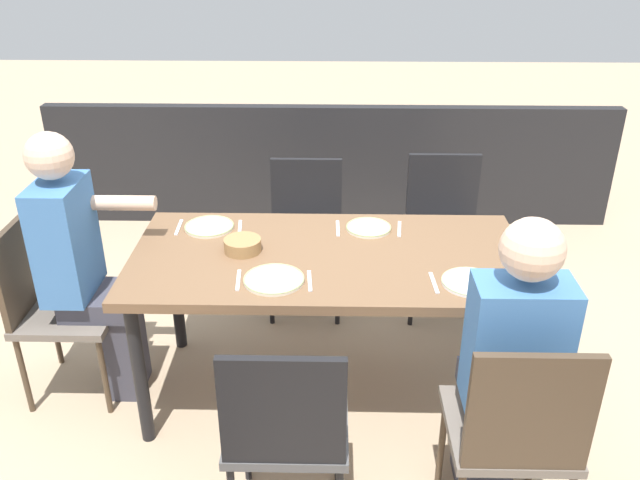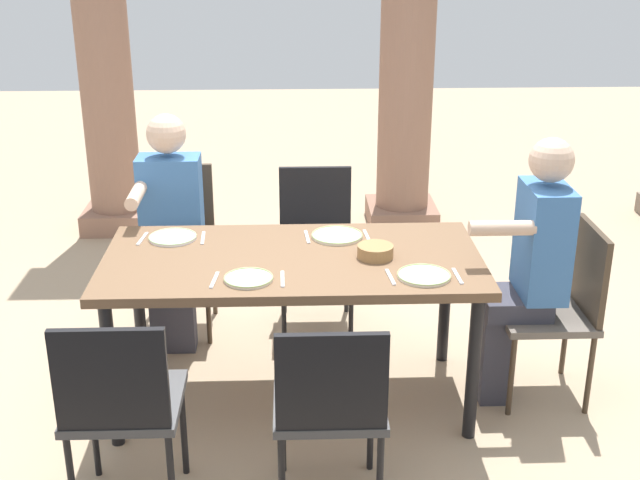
{
  "view_description": "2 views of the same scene",
  "coord_description": "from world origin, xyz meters",
  "px_view_note": "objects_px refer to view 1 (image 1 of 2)",
  "views": [
    {
      "loc": [
        -0.02,
        2.65,
        2.17
      ],
      "look_at": [
        0.04,
        -0.06,
        0.81
      ],
      "focal_mm": 37.16,
      "sensor_mm": 36.0,
      "label": 1
    },
    {
      "loc": [
        0.0,
        -3.62,
        2.27
      ],
      "look_at": [
        0.13,
        -0.06,
        0.88
      ],
      "focal_mm": 46.63,
      "sensor_mm": 36.0,
      "label": 2
    }
  ],
  "objects_px": {
    "chair_mid_north": "(286,425)",
    "plate_3": "(209,226)",
    "chair_mid_south": "(306,224)",
    "diner_man_white": "(83,262)",
    "bread_basket": "(243,245)",
    "chair_head_east": "(51,299)",
    "chair_west_south": "(443,222)",
    "chair_west_north": "(515,429)",
    "plate_1": "(369,228)",
    "plate_0": "(470,282)",
    "diner_woman_green": "(509,360)",
    "dining_table": "(328,268)",
    "plate_2": "(274,279)"
  },
  "relations": [
    {
      "from": "plate_2",
      "to": "chair_mid_north",
      "type": "bearing_deg",
      "value": 98.08
    },
    {
      "from": "dining_table",
      "to": "plate_3",
      "type": "bearing_deg",
      "value": -23.97
    },
    {
      "from": "chair_head_east",
      "to": "plate_2",
      "type": "bearing_deg",
      "value": 167.18
    },
    {
      "from": "chair_west_north",
      "to": "diner_woman_green",
      "type": "relative_size",
      "value": 0.73
    },
    {
      "from": "chair_west_north",
      "to": "bread_basket",
      "type": "relative_size",
      "value": 5.55
    },
    {
      "from": "plate_0",
      "to": "bread_basket",
      "type": "bearing_deg",
      "value": -15.64
    },
    {
      "from": "dining_table",
      "to": "chair_head_east",
      "type": "height_order",
      "value": "chair_head_east"
    },
    {
      "from": "diner_woman_green",
      "to": "bread_basket",
      "type": "distance_m",
      "value": 1.27
    },
    {
      "from": "chair_mid_south",
      "to": "plate_0",
      "type": "relative_size",
      "value": 3.68
    },
    {
      "from": "chair_west_south",
      "to": "diner_man_white",
      "type": "relative_size",
      "value": 0.68
    },
    {
      "from": "chair_west_south",
      "to": "diner_man_white",
      "type": "bearing_deg",
      "value": 25.51
    },
    {
      "from": "dining_table",
      "to": "chair_west_south",
      "type": "bearing_deg",
      "value": -127.75
    },
    {
      "from": "plate_2",
      "to": "chair_west_north",
      "type": "bearing_deg",
      "value": 145.31
    },
    {
      "from": "chair_mid_north",
      "to": "plate_0",
      "type": "distance_m",
      "value": 0.98
    },
    {
      "from": "diner_man_white",
      "to": "plate_0",
      "type": "distance_m",
      "value": 1.74
    },
    {
      "from": "diner_woman_green",
      "to": "plate_3",
      "type": "relative_size",
      "value": 5.38
    },
    {
      "from": "chair_mid_south",
      "to": "plate_3",
      "type": "xyz_separation_m",
      "value": [
        0.45,
        0.6,
        0.26
      ]
    },
    {
      "from": "diner_man_white",
      "to": "plate_0",
      "type": "relative_size",
      "value": 5.62
    },
    {
      "from": "plate_3",
      "to": "bread_basket",
      "type": "xyz_separation_m",
      "value": [
        -0.19,
        0.24,
        0.02
      ]
    },
    {
      "from": "chair_mid_north",
      "to": "bread_basket",
      "type": "relative_size",
      "value": 5.41
    },
    {
      "from": "chair_mid_south",
      "to": "diner_woman_green",
      "type": "distance_m",
      "value": 1.74
    },
    {
      "from": "chair_mid_south",
      "to": "diner_woman_green",
      "type": "bearing_deg",
      "value": 117.76
    },
    {
      "from": "chair_west_south",
      "to": "plate_0",
      "type": "xyz_separation_m",
      "value": [
        0.07,
        1.11,
        0.24
      ]
    },
    {
      "from": "chair_mid_south",
      "to": "plate_0",
      "type": "bearing_deg",
      "value": 123.4
    },
    {
      "from": "chair_head_east",
      "to": "diner_woman_green",
      "type": "xyz_separation_m",
      "value": [
        -1.98,
        0.67,
        0.18
      ]
    },
    {
      "from": "bread_basket",
      "to": "chair_west_north",
      "type": "bearing_deg",
      "value": 139.97
    },
    {
      "from": "plate_0",
      "to": "diner_man_white",
      "type": "bearing_deg",
      "value": -8.45
    },
    {
      "from": "chair_mid_south",
      "to": "bread_basket",
      "type": "relative_size",
      "value": 5.14
    },
    {
      "from": "chair_head_east",
      "to": "plate_1",
      "type": "bearing_deg",
      "value": -170.07
    },
    {
      "from": "chair_west_south",
      "to": "diner_man_white",
      "type": "height_order",
      "value": "diner_man_white"
    },
    {
      "from": "dining_table",
      "to": "diner_woman_green",
      "type": "bearing_deg",
      "value": 134.71
    },
    {
      "from": "chair_mid_south",
      "to": "diner_man_white",
      "type": "xyz_separation_m",
      "value": [
        0.99,
        0.85,
        0.2
      ]
    },
    {
      "from": "diner_man_white",
      "to": "plate_3",
      "type": "xyz_separation_m",
      "value": [
        -0.54,
        -0.26,
        0.06
      ]
    },
    {
      "from": "diner_man_white",
      "to": "bread_basket",
      "type": "distance_m",
      "value": 0.74
    },
    {
      "from": "plate_3",
      "to": "chair_head_east",
      "type": "bearing_deg",
      "value": 19.63
    },
    {
      "from": "dining_table",
      "to": "bread_basket",
      "type": "distance_m",
      "value": 0.4
    },
    {
      "from": "chair_mid_north",
      "to": "chair_mid_south",
      "type": "relative_size",
      "value": 1.05
    },
    {
      "from": "chair_mid_north",
      "to": "plate_0",
      "type": "height_order",
      "value": "chair_mid_north"
    },
    {
      "from": "chair_west_south",
      "to": "plate_2",
      "type": "distance_m",
      "value": 1.44
    },
    {
      "from": "chair_head_east",
      "to": "plate_0",
      "type": "bearing_deg",
      "value": 172.45
    },
    {
      "from": "chair_west_south",
      "to": "chair_head_east",
      "type": "bearing_deg",
      "value": 23.45
    },
    {
      "from": "plate_1",
      "to": "chair_mid_north",
      "type": "bearing_deg",
      "value": 73.51
    },
    {
      "from": "chair_mid_south",
      "to": "chair_head_east",
      "type": "relative_size",
      "value": 0.97
    },
    {
      "from": "chair_west_north",
      "to": "plate_0",
      "type": "height_order",
      "value": "chair_west_north"
    },
    {
      "from": "chair_mid_north",
      "to": "plate_3",
      "type": "height_order",
      "value": "chair_mid_north"
    },
    {
      "from": "chair_west_south",
      "to": "bread_basket",
      "type": "relative_size",
      "value": 5.34
    },
    {
      "from": "chair_west_south",
      "to": "diner_woman_green",
      "type": "xyz_separation_m",
      "value": [
        -0.0,
        1.53,
        0.16
      ]
    },
    {
      "from": "chair_mid_north",
      "to": "plate_0",
      "type": "bearing_deg",
      "value": -140.32
    },
    {
      "from": "chair_mid_north",
      "to": "plate_0",
      "type": "relative_size",
      "value": 3.88
    },
    {
      "from": "diner_man_white",
      "to": "bread_basket",
      "type": "relative_size",
      "value": 7.84
    }
  ]
}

